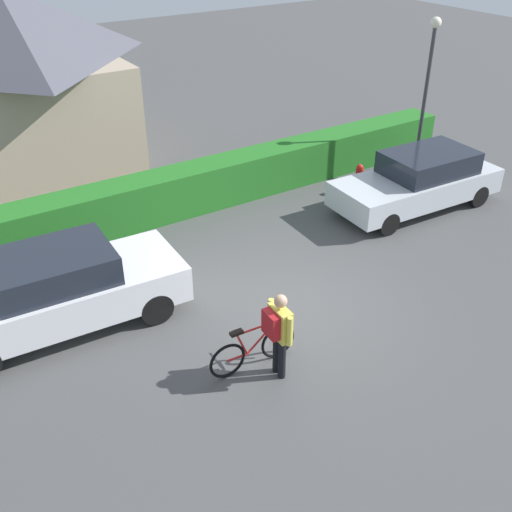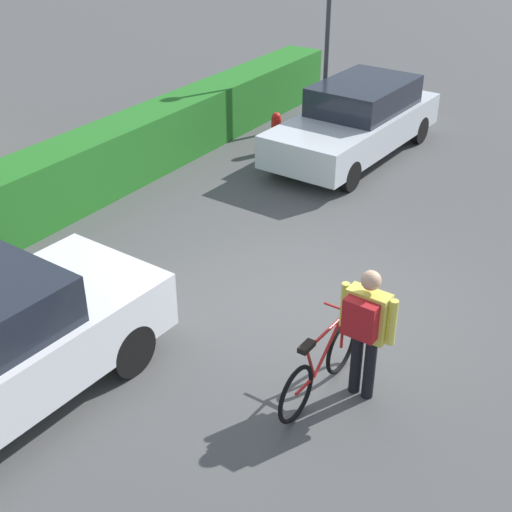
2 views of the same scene
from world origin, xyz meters
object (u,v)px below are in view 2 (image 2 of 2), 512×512
bicycle (320,367)px  fire_hydrant (276,132)px  parked_car_far (357,120)px  person_rider (365,324)px

bicycle → fire_hydrant: bicycle is taller
parked_car_far → person_rider: person_rider is taller
parked_car_far → fire_hydrant: size_ratio=5.47×
parked_car_far → person_rider: size_ratio=2.78×
person_rider → fire_hydrant: bearing=38.7°
bicycle → fire_hydrant: bearing=35.2°
parked_car_far → fire_hydrant: bearing=115.0°
person_rider → fire_hydrant: size_ratio=1.96×
parked_car_far → person_rider: 7.26m
parked_car_far → bicycle: parked_car_far is taller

